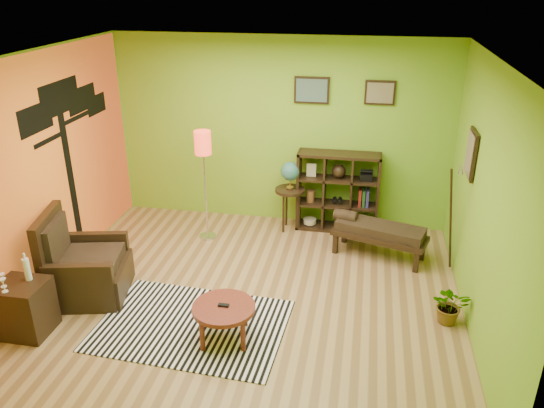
% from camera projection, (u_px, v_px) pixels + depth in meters
% --- Properties ---
extents(ground, '(5.00, 5.00, 0.00)m').
position_uv_depth(ground, '(249.00, 296.00, 6.39)').
color(ground, '#A78352').
rests_on(ground, ground).
extents(room_shell, '(5.04, 4.54, 2.82)m').
position_uv_depth(room_shell, '(238.00, 153.00, 5.70)').
color(room_shell, '#79B427').
rests_on(room_shell, ground).
extents(zebra_rug, '(2.12, 1.53, 0.01)m').
position_uv_depth(zebra_rug, '(192.00, 325.00, 5.85)').
color(zebra_rug, white).
rests_on(zebra_rug, ground).
extents(coffee_table, '(0.66, 0.66, 0.43)m').
position_uv_depth(coffee_table, '(224.00, 311.00, 5.52)').
color(coffee_table, maroon).
rests_on(coffee_table, ground).
extents(armchair, '(1.04, 1.04, 1.06)m').
position_uv_depth(armchair, '(83.00, 270.00, 6.32)').
color(armchair, black).
rests_on(armchair, ground).
extents(side_cabinet, '(0.51, 0.46, 0.91)m').
position_uv_depth(side_cabinet, '(25.00, 308.00, 5.64)').
color(side_cabinet, black).
rests_on(side_cabinet, ground).
extents(floor_lamp, '(0.24, 0.24, 1.61)m').
position_uv_depth(floor_lamp, '(203.00, 153.00, 7.28)').
color(floor_lamp, silver).
rests_on(floor_lamp, ground).
extents(globe_table, '(0.44, 0.44, 1.07)m').
position_uv_depth(globe_table, '(290.00, 179.00, 7.73)').
color(globe_table, black).
rests_on(globe_table, ground).
extents(cube_shelf, '(1.20, 0.35, 1.20)m').
position_uv_depth(cube_shelf, '(339.00, 192.00, 7.83)').
color(cube_shelf, black).
rests_on(cube_shelf, ground).
extents(bench, '(1.33, 0.80, 0.58)m').
position_uv_depth(bench, '(377.00, 231.00, 7.15)').
color(bench, black).
rests_on(bench, ground).
extents(potted_plant, '(0.42, 0.46, 0.35)m').
position_uv_depth(potted_plant, '(450.00, 309.00, 5.85)').
color(potted_plant, '#26661E').
rests_on(potted_plant, ground).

